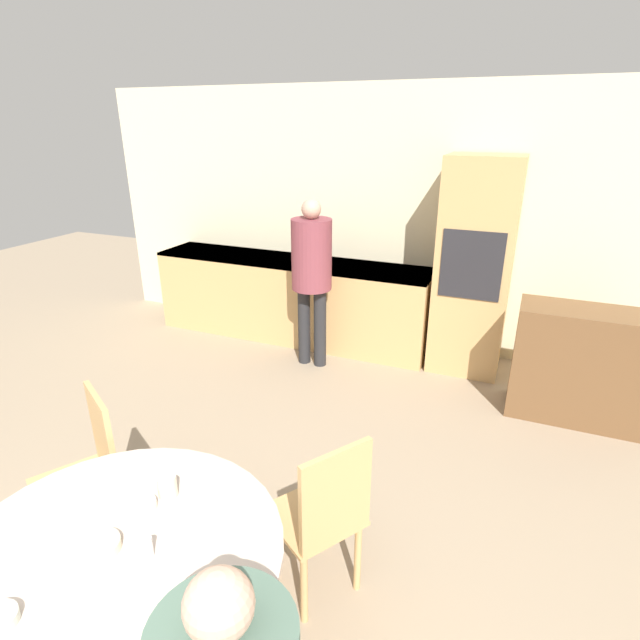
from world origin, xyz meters
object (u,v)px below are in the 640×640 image
at_px(dining_table, 123,594).
at_px(person_standing, 312,267).
at_px(chair_far_left, 90,467).
at_px(bowl_centre, 139,507).
at_px(sideboard, 584,366).
at_px(cup, 167,486).
at_px(chair_far_right, 324,514).
at_px(oven_unit, 474,268).
at_px(bowl_far, 100,546).

height_order(dining_table, person_standing, person_standing).
xyz_separation_m(chair_far_left, bowl_centre, (0.67, -0.33, 0.24)).
distance_m(sideboard, cup, 3.28).
bearing_deg(chair_far_right, cup, -23.72).
distance_m(oven_unit, cup, 3.41).
bearing_deg(oven_unit, sideboard, -31.60).
bearing_deg(bowl_far, person_standing, 98.87).
relative_size(chair_far_right, bowl_centre, 6.58).
xyz_separation_m(sideboard, chair_far_right, (-1.26, -2.32, 0.06)).
xyz_separation_m(oven_unit, bowl_centre, (-0.92, -3.41, -0.23)).
xyz_separation_m(cup, bowl_far, (-0.04, -0.34, -0.03)).
bearing_deg(chair_far_right, person_standing, -122.19).
bearing_deg(sideboard, chair_far_right, -118.52).
distance_m(sideboard, bowl_far, 3.58).
bearing_deg(chair_far_left, cup, 14.26).
bearing_deg(person_standing, chair_far_right, -65.15).
relative_size(oven_unit, bowl_centre, 14.05).
bearing_deg(oven_unit, bowl_far, -104.08).
relative_size(oven_unit, person_standing, 1.23).
bearing_deg(chair_far_left, dining_table, -5.91).
relative_size(sideboard, dining_table, 0.82).
bearing_deg(bowl_far, chair_far_left, 140.84).
xyz_separation_m(person_standing, bowl_centre, (0.47, -2.88, -0.23)).
bearing_deg(bowl_centre, chair_far_right, 38.55).
height_order(sideboard, chair_far_left, chair_far_left).
height_order(chair_far_left, bowl_far, chair_far_left).
xyz_separation_m(dining_table, bowl_centre, (-0.06, 0.21, 0.24)).
bearing_deg(bowl_far, sideboard, 58.27).
height_order(cup, bowl_centre, cup).
bearing_deg(bowl_centre, person_standing, 99.36).
bearing_deg(oven_unit, dining_table, -103.38).
distance_m(sideboard, chair_far_right, 2.64).
distance_m(chair_far_left, cup, 0.80).
height_order(sideboard, cup, sideboard).
xyz_separation_m(chair_far_left, cup, (0.72, -0.21, 0.27)).
distance_m(chair_far_right, cup, 0.74).
distance_m(cup, bowl_centre, 0.14).
relative_size(oven_unit, chair_far_left, 2.13).
xyz_separation_m(chair_far_left, bowl_far, (0.68, -0.55, 0.24)).
bearing_deg(bowl_centre, oven_unit, 74.92).
xyz_separation_m(dining_table, person_standing, (-0.53, 3.08, 0.48)).
relative_size(dining_table, chair_far_left, 1.38).
height_order(chair_far_left, chair_far_right, same).
xyz_separation_m(chair_far_left, person_standing, (0.20, 2.55, 0.47)).
relative_size(sideboard, bowl_far, 7.07).
bearing_deg(dining_table, person_standing, 99.81).
bearing_deg(sideboard, dining_table, -121.16).
distance_m(chair_far_left, bowl_centre, 0.79).
height_order(sideboard, bowl_centre, sideboard).
bearing_deg(bowl_far, bowl_centre, 92.36).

